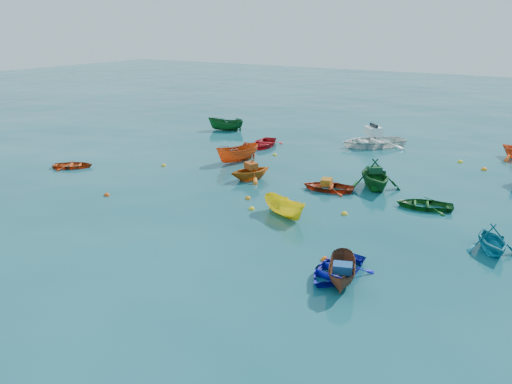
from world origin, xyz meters
The scene contains 27 objects.
ground centered at (0.00, 0.00, 0.00)m, with size 160.00×160.00×0.00m, color #093D47.
sampan_brown_mid centered at (7.39, -1.04, 0.00)m, with size 1.00×2.65×1.02m, color #57311F.
dinghy_blue_se centered at (6.97, -0.59, 0.00)m, with size 2.17×3.04×0.63m, color #0E13B1.
dinghy_orange_w centered at (-2.12, 7.80, 0.00)m, with size 2.23×2.59×1.36m, color #CE6013.
sampan_yellow_mid centered at (2.48, 3.64, 0.00)m, with size 1.04×2.76×1.07m, color yellow.
dinghy_green_e centered at (7.98, 8.38, 0.00)m, with size 2.00×2.79×0.58m, color #124F17.
dinghy_cyan_se centered at (11.61, 4.66, 0.00)m, with size 2.07×2.40×1.26m, color teal.
dinghy_red_nw centered at (-13.31, 3.93, 0.00)m, with size 1.79×2.50×0.52m, color #B83A0F.
sampan_orange_n centered at (-5.01, 10.77, 0.00)m, with size 1.26×3.35×1.29m, color #D34E13.
dinghy_green_n centered at (4.75, 10.12, 0.00)m, with size 2.91×3.38×1.78m, color #13551E.
dinghy_red_ne centered at (2.65, 8.43, 0.00)m, with size 2.05×2.87×0.60m, color #A62A0D.
dinghy_red_far centered at (-5.74, 15.52, 0.00)m, with size 2.33×3.26×0.68m, color red.
sampan_green_far centered at (-11.57, 18.73, 0.00)m, with size 1.18×3.13×1.21m, color #10461A.
motorboat_white centered at (1.26, 19.85, 0.00)m, with size 3.54×4.95×1.63m, color white.
tarp_blue_a centered at (7.44, -1.18, 0.68)m, with size 0.68×0.51×0.33m, color #184A8C.
tarp_orange_a centered at (-2.10, 7.85, 0.86)m, with size 0.75×0.57×0.36m, color #B44312.
tarp_green_b centered at (4.69, 10.20, 1.07)m, with size 0.72×0.55×0.35m, color #104224.
tarp_orange_b centered at (2.55, 8.41, 0.47)m, with size 0.72×0.55×0.35m, color #B36012.
buoy_or_a centered at (-7.22, 1.19, 0.00)m, with size 0.33×0.33×0.33m, color #CF430B.
buoy_ye_a centered at (0.63, 3.56, 0.00)m, with size 0.31×0.31×0.31m, color yellow.
buoy_or_b centered at (6.12, 0.29, 0.00)m, with size 0.33×0.33×0.33m, color #E75C0C.
buoy_ye_b centered at (-8.56, 7.30, 0.00)m, with size 0.32×0.32×0.32m, color gold.
buoy_or_c centered at (-0.39, 4.81, 0.00)m, with size 0.30×0.30×0.30m, color orange.
buoy_ye_c centered at (4.88, 5.39, 0.00)m, with size 0.31×0.31×0.31m, color yellow.
buoy_ye_d centered at (-3.71, 13.56, 0.00)m, with size 0.29×0.29×0.29m, color yellow.
buoy_or_e centered at (9.52, 17.37, 0.00)m, with size 0.37×0.37×0.37m, color orange.
buoy_ye_e centered at (7.87, 18.46, 0.00)m, with size 0.35×0.35×0.35m, color yellow.
Camera 1 is at (13.17, -16.35, 8.99)m, focal length 35.00 mm.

